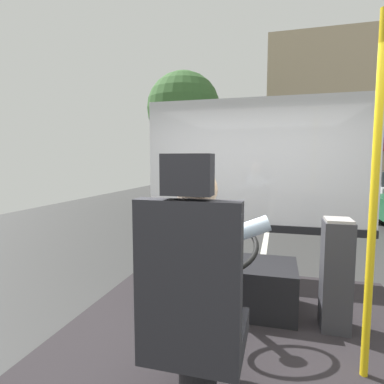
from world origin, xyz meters
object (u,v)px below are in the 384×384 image
object	(u,v)px
steering_console	(230,282)
parked_car_black	(341,178)
fare_box	(336,274)
parked_car_blue	(354,182)
bus_driver	(200,268)
driver_seat	(193,310)
handrail_pole	(374,202)

from	to	relation	value
steering_console	parked_car_black	distance (m)	21.92
fare_box	parked_car_blue	bearing A→B (deg)	77.91
bus_driver	steering_console	distance (m)	1.20
driver_seat	bus_driver	size ratio (longest dim) A/B	1.63
handrail_pole	parked_car_blue	distance (m)	17.65
bus_driver	parked_car_blue	world-z (taller)	bus_driver
fare_box	parked_car_blue	size ratio (longest dim) A/B	0.21
handrail_pole	parked_car_black	size ratio (longest dim) A/B	0.48
bus_driver	parked_car_black	size ratio (longest dim) A/B	0.18
driver_seat	fare_box	size ratio (longest dim) A/B	1.54
bus_driver	handrail_pole	distance (m)	1.04
steering_console	handrail_pole	distance (m)	1.38
bus_driver	handrail_pole	bearing A→B (deg)	25.66
parked_car_blue	handrail_pole	bearing A→B (deg)	-101.47
driver_seat	bus_driver	xyz separation A→B (m)	(0.00, 0.12, 0.17)
handrail_pole	parked_car_blue	bearing A→B (deg)	78.53
handrail_pole	bus_driver	bearing A→B (deg)	-154.34
bus_driver	fare_box	bearing A→B (deg)	49.60
bus_driver	parked_car_black	bearing A→B (deg)	78.45
parked_car_blue	fare_box	bearing A→B (deg)	-102.09
bus_driver	parked_car_blue	bearing A→B (deg)	76.04
handrail_pole	parked_car_blue	xyz separation A→B (m)	(3.50, 17.27, -0.98)
handrail_pole	parked_car_blue	world-z (taller)	handrail_pole
parked_car_blue	steering_console	bearing A→B (deg)	-104.84
handrail_pole	fare_box	size ratio (longest dim) A/B	2.46
bus_driver	steering_console	size ratio (longest dim) A/B	0.72
steering_console	driver_seat	bearing A→B (deg)	-90.00
driver_seat	parked_car_black	xyz separation A→B (m)	(4.60, 22.64, -0.50)
parked_car_blue	bus_driver	bearing A→B (deg)	-103.96
parked_car_blue	parked_car_black	distance (m)	4.83
handrail_pole	fare_box	world-z (taller)	handrail_pole
driver_seat	parked_car_blue	distance (m)	18.36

